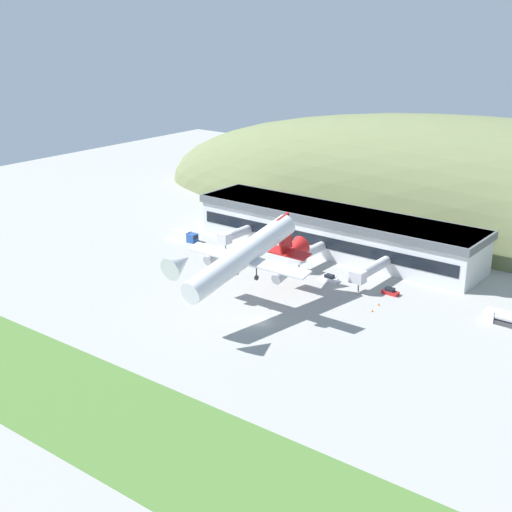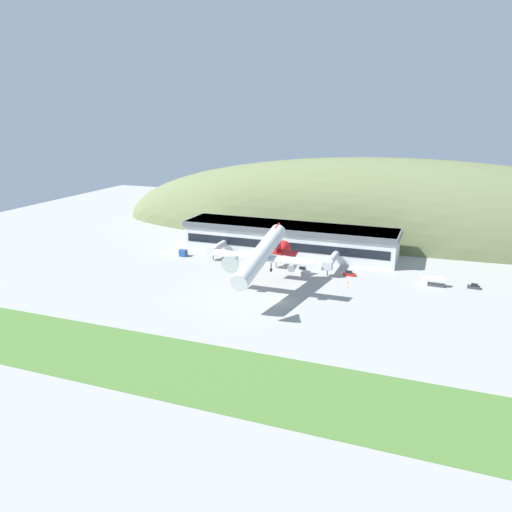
% 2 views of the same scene
% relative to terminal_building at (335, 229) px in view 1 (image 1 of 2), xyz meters
% --- Properties ---
extents(ground_plane, '(374.72, 374.72, 0.00)m').
position_rel_terminal_building_xyz_m(ground_plane, '(12.80, -51.07, -6.52)').
color(ground_plane, '#9E9E99').
extents(grass_strip_foreground, '(337.24, 25.26, 0.08)m').
position_rel_terminal_building_xyz_m(grass_strip_foreground, '(12.80, -96.32, -6.48)').
color(grass_strip_foreground, '#4C7533').
rests_on(grass_strip_foreground, ground_plane).
extents(hill_backdrop, '(270.30, 60.56, 69.59)m').
position_rel_terminal_building_xyz_m(hill_backdrop, '(35.01, 42.71, -6.52)').
color(hill_backdrop, '#667047').
rests_on(hill_backdrop, ground_plane).
extents(terminal_building, '(84.21, 18.48, 11.50)m').
position_rel_terminal_building_xyz_m(terminal_building, '(0.00, 0.00, 0.00)').
color(terminal_building, silver).
rests_on(terminal_building, ground_plane).
extents(jetway_0, '(3.38, 12.27, 5.43)m').
position_rel_terminal_building_xyz_m(jetway_0, '(-23.92, -15.54, -2.53)').
color(jetway_0, silver).
rests_on(jetway_0, ground_plane).
extents(jetway_1, '(3.38, 12.80, 5.43)m').
position_rel_terminal_building_xyz_m(jetway_1, '(1.32, -15.83, -2.53)').
color(jetway_1, silver).
rests_on(jetway_1, ground_plane).
extents(jetway_2, '(3.38, 15.94, 5.43)m').
position_rel_terminal_building_xyz_m(jetway_2, '(20.72, -17.49, -2.53)').
color(jetway_2, silver).
rests_on(jetway_2, ground_plane).
extents(cargo_airplane, '(32.17, 46.43, 14.03)m').
position_rel_terminal_building_xyz_m(cargo_airplane, '(6.23, -48.19, 6.42)').
color(cargo_airplane, silver).
extents(service_car_0, '(3.94, 1.92, 1.64)m').
position_rel_terminal_building_xyz_m(service_car_0, '(11.53, -20.75, -5.84)').
color(service_car_0, silver).
rests_on(service_car_0, ground_plane).
extents(service_car_1, '(4.05, 1.85, 1.62)m').
position_rel_terminal_building_xyz_m(service_car_1, '(27.58, -19.43, -5.85)').
color(service_car_1, '#B21E1E').
rests_on(service_car_1, ground_plane).
extents(fuel_truck, '(8.33, 3.10, 2.84)m').
position_rel_terminal_building_xyz_m(fuel_truck, '(-39.79, -18.69, -5.14)').
color(fuel_truck, '#264C99').
rests_on(fuel_truck, ground_plane).
extents(box_truck, '(7.81, 2.62, 3.23)m').
position_rel_terminal_building_xyz_m(box_truck, '(54.57, -19.97, -4.98)').
color(box_truck, silver).
rests_on(box_truck, ground_plane).
extents(traffic_cone_0, '(0.52, 0.52, 0.58)m').
position_rel_terminal_building_xyz_m(traffic_cone_0, '(28.60, -27.00, -6.24)').
color(traffic_cone_0, orange).
rests_on(traffic_cone_0, ground_plane).
extents(traffic_cone_1, '(0.52, 0.52, 0.58)m').
position_rel_terminal_building_xyz_m(traffic_cone_1, '(29.22, -31.12, -6.24)').
color(traffic_cone_1, orange).
rests_on(traffic_cone_1, ground_plane).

